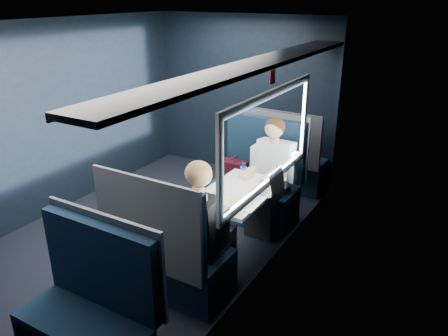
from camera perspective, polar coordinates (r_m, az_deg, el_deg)
The scene contains 13 objects.
ground at distance 5.20m, azimuth -8.69°, elevation -7.91°, with size 2.80×4.20×0.01m, color black.
room_shell at distance 4.63m, azimuth -9.52°, elevation 8.12°, with size 3.00×4.40×2.40m.
table at distance 4.37m, azimuth 1.51°, elevation -3.82°, with size 0.62×1.00×0.74m.
seat_bay_near at distance 5.25m, azimuth 4.22°, elevation -2.14°, with size 1.04×0.62×1.26m.
seat_bay_far at distance 3.94m, azimuth -7.18°, elevation -11.28°, with size 1.04×0.62×1.26m.
seat_row_front at distance 6.04m, azimuth 8.19°, elevation 0.86°, with size 1.04×0.51×1.16m.
seat_row_back at distance 3.41m, azimuth -17.00°, elevation -18.35°, with size 1.04×0.51×1.16m.
man at distance 4.89m, azimuth 6.15°, elevation -0.30°, with size 0.53×0.56×1.32m.
woman at distance 3.77m, azimuth -2.80°, elevation -7.21°, with size 0.53×0.56×1.32m.
papers at distance 4.36m, azimuth 2.45°, elevation -2.74°, with size 0.59×0.85×0.01m, color white.
laptop at distance 4.30m, azimuth 6.12°, elevation -2.29°, with size 0.23×0.31×0.23m.
bottle_small at distance 4.49m, azimuth 6.95°, elevation -0.93°, with size 0.06×0.06×0.20m.
cup at distance 4.54m, azimuth 7.35°, elevation -1.21°, with size 0.08×0.08×0.10m, color white.
Camera 1 is at (2.91, -3.45, 2.57)m, focal length 35.00 mm.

